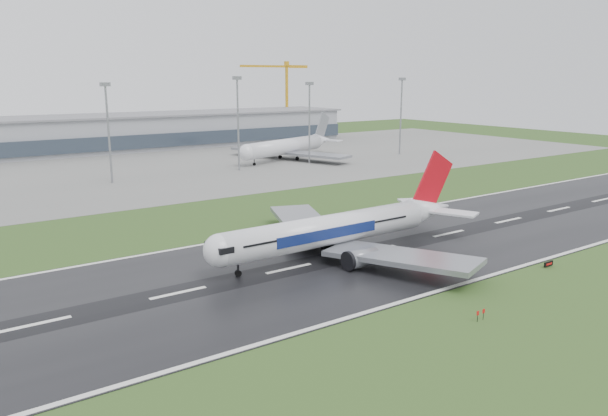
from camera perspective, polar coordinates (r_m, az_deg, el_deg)
ground at (r=110.20m, az=7.25°, el=-4.13°), size 520.00×520.00×0.00m
runway at (r=110.19m, az=7.25°, el=-4.10°), size 400.00×45.00×0.10m
apron at (r=217.52m, az=-15.27°, el=3.91°), size 400.00×130.00×0.08m
terminal at (r=273.64m, az=-19.63°, el=6.93°), size 240.00×36.00×15.00m
main_airliner at (r=105.28m, az=4.06°, el=-0.11°), size 57.11×54.46×16.66m
parked_airliner at (r=229.83m, az=-1.63°, el=6.96°), size 72.96×70.53×17.05m
tower_crane at (r=331.65m, az=-1.72°, el=10.82°), size 41.63×5.84×41.31m
runway_sign at (r=107.95m, az=23.11°, el=-5.16°), size 2.30×0.78×1.04m
floodmast_2 at (r=186.04m, az=-18.81°, el=6.81°), size 0.64×0.64×29.45m
floodmast_3 at (r=202.67m, az=-6.55°, el=8.10°), size 0.64×0.64×31.32m
floodmast_4 at (r=218.63m, az=0.54°, el=8.26°), size 0.64×0.64×29.32m
floodmast_5 at (r=248.73m, az=9.59°, el=8.81°), size 0.64×0.64×30.92m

